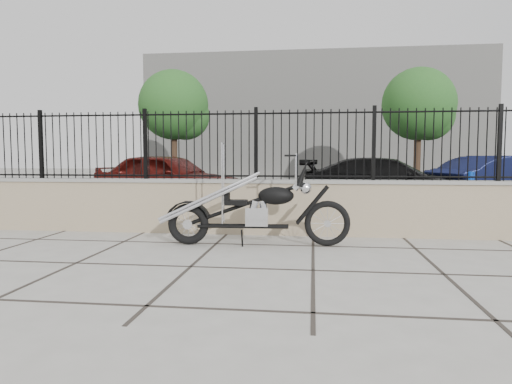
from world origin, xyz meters
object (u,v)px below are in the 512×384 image
object	(u,v)px
car_red	(168,178)
chopper_motorcycle	(254,194)
car_blue	(504,181)
car_black	(388,182)

from	to	relation	value
car_red	chopper_motorcycle	bearing A→B (deg)	-135.45
car_blue	car_black	bearing A→B (deg)	73.02
car_black	chopper_motorcycle	bearing A→B (deg)	160.58
car_blue	chopper_motorcycle	bearing A→B (deg)	109.42
chopper_motorcycle	car_red	bearing A→B (deg)	116.28
chopper_motorcycle	car_black	distance (m)	6.46
car_red	car_blue	size ratio (longest dim) A/B	1.03
car_red	car_blue	xyz separation A→B (m)	(9.28, 0.59, -0.05)
car_red	car_black	bearing A→B (deg)	-74.30
chopper_motorcycle	car_blue	xyz separation A→B (m)	(6.07, 6.32, -0.11)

